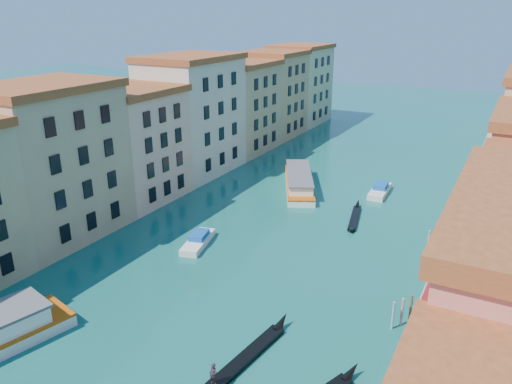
% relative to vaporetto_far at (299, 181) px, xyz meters
% --- Properties ---
extents(left_bank_palazzos, '(12.80, 128.40, 21.00)m').
position_rel_vaporetto_far_xyz_m(left_bank_palazzos, '(-20.94, -6.70, 8.47)').
color(left_bank_palazzos, '#BDAD8A').
rests_on(left_bank_palazzos, ground).
extents(quay, '(4.00, 140.00, 1.00)m').
position_rel_vaporetto_far_xyz_m(quay, '(27.06, -6.38, -0.73)').
color(quay, gray).
rests_on(quay, ground).
extents(vaporetto_far, '(11.87, 18.39, 2.74)m').
position_rel_vaporetto_far_xyz_m(vaporetto_far, '(0.00, 0.00, 0.00)').
color(vaporetto_far, white).
rests_on(vaporetto_far, ground).
extents(gondola_fore, '(2.71, 13.32, 2.66)m').
position_rel_vaporetto_far_xyz_m(gondola_fore, '(13.63, -42.75, -0.79)').
color(gondola_fore, black).
rests_on(gondola_fore, ground).
extents(gondola_far, '(3.25, 11.49, 1.64)m').
position_rel_vaporetto_far_xyz_m(gondola_far, '(12.43, -8.56, -0.90)').
color(gondola_far, black).
rests_on(gondola_far, ground).
extents(motorboat_mid, '(3.95, 7.53, 1.49)m').
position_rel_vaporetto_far_xyz_m(motorboat_mid, '(-2.68, -26.04, -0.65)').
color(motorboat_mid, white).
rests_on(motorboat_mid, ground).
extents(motorboat_far, '(2.89, 7.87, 1.60)m').
position_rel_vaporetto_far_xyz_m(motorboat_far, '(12.82, 3.55, -0.61)').
color(motorboat_far, silver).
rests_on(motorboat_far, ground).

